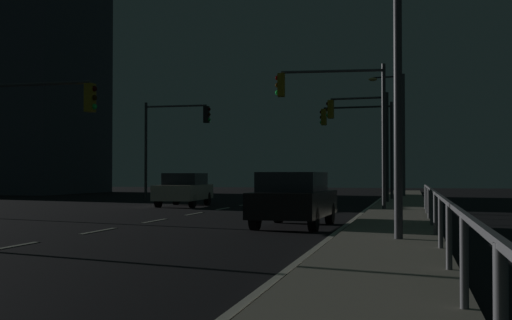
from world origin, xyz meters
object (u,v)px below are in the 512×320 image
(car_oncoming, at_px, (184,189))
(traffic_light_far_left, at_px, (26,117))
(traffic_light_mid_right, at_px, (360,131))
(street_lamp_across_street, at_px, (398,123))
(car, at_px, (294,198))
(traffic_light_near_right, at_px, (173,131))
(traffic_light_far_right, at_px, (361,126))
(street_lamp_mid_block, at_px, (407,29))
(traffic_light_mid_left, at_px, (337,107))

(car_oncoming, xyz_separation_m, traffic_light_far_left, (-2.35, -9.68, 2.66))
(traffic_light_mid_right, distance_m, traffic_light_far_left, 20.84)
(traffic_light_far_left, distance_m, street_lamp_across_street, 26.08)
(car, height_order, traffic_light_near_right, traffic_light_near_right)
(traffic_light_far_right, height_order, traffic_light_near_right, traffic_light_near_right)
(traffic_light_mid_right, bearing_deg, street_lamp_mid_block, -83.30)
(street_lamp_mid_block, bearing_deg, car, 127.93)
(traffic_light_mid_left, bearing_deg, street_lamp_mid_block, -76.86)
(car_oncoming, bearing_deg, traffic_light_far_left, -103.66)
(car, xyz_separation_m, traffic_light_mid_right, (0.39, 19.90, 3.21))
(car_oncoming, xyz_separation_m, traffic_light_mid_right, (7.65, 8.60, 3.21))
(traffic_light_far_left, bearing_deg, car_oncoming, 76.34)
(traffic_light_far_left, bearing_deg, street_lamp_mid_block, -24.11)
(traffic_light_far_right, bearing_deg, car_oncoming, -152.01)
(traffic_light_mid_right, bearing_deg, street_lamp_across_street, 66.95)
(traffic_light_far_right, bearing_deg, traffic_light_mid_right, 94.92)
(traffic_light_mid_right, height_order, traffic_light_far_left, traffic_light_mid_right)
(traffic_light_mid_right, xyz_separation_m, street_lamp_mid_block, (2.82, -24.01, 0.62))
(car_oncoming, relative_size, traffic_light_mid_right, 0.82)
(traffic_light_near_right, distance_m, street_lamp_across_street, 14.50)
(car, xyz_separation_m, street_lamp_across_street, (2.44, 24.71, 4.00))
(traffic_light_near_right, bearing_deg, street_lamp_across_street, 29.82)
(traffic_light_far_left, relative_size, street_lamp_mid_block, 0.68)
(car_oncoming, height_order, traffic_light_mid_left, traffic_light_mid_left)
(car, bearing_deg, street_lamp_across_street, 84.37)
(car_oncoming, relative_size, street_lamp_mid_block, 0.60)
(traffic_light_far_left, xyz_separation_m, street_lamp_mid_block, (12.82, -5.74, 1.17))
(traffic_light_far_right, relative_size, traffic_light_mid_right, 1.00)
(traffic_light_near_right, xyz_separation_m, street_lamp_mid_block, (13.33, -21.63, 0.64))
(car, distance_m, street_lamp_mid_block, 6.47)
(street_lamp_mid_block, height_order, street_lamp_across_street, street_lamp_across_street)
(traffic_light_far_left, distance_m, traffic_light_mid_left, 11.90)
(traffic_light_far_right, bearing_deg, car, -92.80)
(car, distance_m, traffic_light_mid_right, 20.16)
(traffic_light_near_right, distance_m, traffic_light_far_left, 15.91)
(traffic_light_near_right, bearing_deg, traffic_light_far_right, -10.19)
(traffic_light_mid_left, relative_size, street_lamp_across_street, 0.74)
(car, xyz_separation_m, traffic_light_near_right, (-10.12, 17.52, 3.19))
(traffic_light_mid_right, relative_size, street_lamp_across_street, 0.71)
(car_oncoming, relative_size, traffic_light_mid_left, 0.78)
(traffic_light_near_right, bearing_deg, car, -59.98)
(car, bearing_deg, traffic_light_mid_left, 87.43)
(street_lamp_mid_block, xyz_separation_m, street_lamp_across_street, (-0.77, 28.83, 0.17))
(traffic_light_far_left, relative_size, street_lamp_across_street, 0.65)
(street_lamp_across_street, bearing_deg, street_lamp_mid_block, -88.47)
(car, height_order, car_oncoming, same)
(street_lamp_mid_block, bearing_deg, traffic_light_far_right, 97.09)
(traffic_light_far_right, xyz_separation_m, street_lamp_mid_block, (2.45, -19.68, 0.67))
(car, distance_m, car_oncoming, 13.43)
(car_oncoming, distance_m, traffic_light_mid_right, 11.95)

